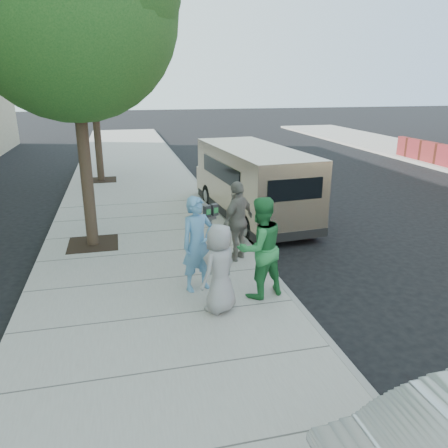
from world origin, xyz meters
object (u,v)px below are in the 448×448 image
at_px(tree_far, 92,56).
at_px(van, 252,181).
at_px(parking_meter, 211,225).
at_px(person_officer, 198,244).
at_px(person_gray_shirt, 220,269).
at_px(person_green_shirt, 260,248).
at_px(person_striped_polo, 238,221).
at_px(tree_near, 72,2).

bearing_deg(tree_far, van, -52.63).
relative_size(parking_meter, person_officer, 0.82).
bearing_deg(person_gray_shirt, person_green_shirt, 165.40).
bearing_deg(person_striped_polo, van, -152.23).
height_order(parking_meter, person_officer, person_officer).
distance_m(tree_far, person_gray_shirt, 12.40).
xyz_separation_m(person_green_shirt, person_striped_polo, (0.08, 1.80, -0.05)).
height_order(tree_near, van, tree_near).
bearing_deg(van, tree_near, -165.11).
relative_size(person_officer, person_green_shirt, 0.97).
relative_size(tree_near, van, 1.27).
distance_m(tree_near, person_gray_shirt, 6.47).
bearing_deg(person_gray_shirt, van, -151.06).
height_order(tree_far, person_gray_shirt, tree_far).
distance_m(tree_far, parking_meter, 10.96).
bearing_deg(van, person_gray_shirt, -117.29).
distance_m(van, person_striped_polo, 3.66).
distance_m(van, person_gray_shirt, 6.03).
xyz_separation_m(person_officer, person_gray_shirt, (0.22, -0.91, -0.13)).
relative_size(parking_meter, person_striped_polo, 0.84).
distance_m(tree_near, parking_meter, 5.52).
bearing_deg(person_striped_polo, parking_meter, 2.49).
relative_size(tree_far, person_green_shirt, 3.43).
height_order(tree_far, person_striped_polo, tree_far).
relative_size(person_green_shirt, person_striped_polo, 1.06).
xyz_separation_m(van, person_officer, (-2.50, -4.67, -0.07)).
distance_m(van, person_officer, 5.30).
distance_m(tree_far, van, 8.37).
height_order(parking_meter, van, van).
bearing_deg(person_officer, person_striped_polo, 27.25).
height_order(tree_far, parking_meter, tree_far).
bearing_deg(person_green_shirt, person_gray_shirt, 7.96).
bearing_deg(person_striped_polo, person_gray_shirt, 26.93).
height_order(tree_near, person_green_shirt, tree_near).
distance_m(person_officer, person_green_shirt, 1.18).
relative_size(tree_near, tree_far, 1.16).
distance_m(parking_meter, person_gray_shirt, 1.52).
bearing_deg(tree_far, tree_near, -90.00).
distance_m(person_officer, person_striped_polo, 1.70).
distance_m(tree_near, person_striped_polo, 5.78).
bearing_deg(person_gray_shirt, tree_near, -98.88).
bearing_deg(tree_near, person_striped_polo, -28.80).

